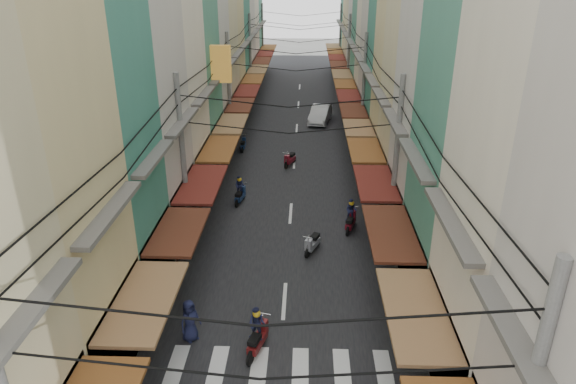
% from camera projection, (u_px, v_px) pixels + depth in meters
% --- Properties ---
extents(ground, '(160.00, 160.00, 0.00)m').
position_uv_depth(ground, '(286.00, 274.00, 22.54)').
color(ground, slate).
rests_on(ground, ground).
extents(road, '(10.00, 80.00, 0.02)m').
position_uv_depth(road, '(296.00, 136.00, 40.82)').
color(road, black).
rests_on(road, ground).
extents(sidewalk_left, '(3.00, 80.00, 0.06)m').
position_uv_depth(sidewalk_left, '(215.00, 135.00, 41.03)').
color(sidewalk_left, gray).
rests_on(sidewalk_left, ground).
extents(sidewalk_right, '(3.00, 80.00, 0.06)m').
position_uv_depth(sidewalk_right, '(378.00, 136.00, 40.60)').
color(sidewalk_right, gray).
rests_on(sidewalk_right, ground).
extents(crosswalk, '(7.55, 2.40, 0.01)m').
position_uv_depth(crosswalk, '(279.00, 372.00, 17.05)').
color(crosswalk, silver).
rests_on(crosswalk, ground).
extents(building_row_left, '(7.80, 67.67, 23.70)m').
position_uv_depth(building_row_left, '(177.00, 9.00, 34.00)').
color(building_row_left, beige).
rests_on(building_row_left, ground).
extents(building_row_right, '(7.80, 68.98, 22.59)m').
position_uv_depth(building_row_right, '(417.00, 16.00, 33.51)').
color(building_row_right, '#397D6A').
rests_on(building_row_right, ground).
extents(utility_poles, '(10.20, 66.13, 8.20)m').
position_uv_depth(utility_poles, '(295.00, 63.00, 33.60)').
color(utility_poles, slate).
rests_on(utility_poles, ground).
extents(white_car, '(5.29, 2.83, 1.77)m').
position_uv_depth(white_car, '(320.00, 122.00, 44.43)').
color(white_car, silver).
rests_on(white_car, ground).
extents(bicycle, '(1.58, 0.98, 1.02)m').
position_uv_depth(bicycle, '(461.00, 287.00, 21.65)').
color(bicycle, black).
rests_on(bicycle, ground).
extents(moving_scooters, '(7.31, 23.13, 1.82)m').
position_uv_depth(moving_scooters, '(284.00, 220.00, 26.23)').
color(moving_scooters, black).
rests_on(moving_scooters, ground).
extents(parked_scooters, '(12.78, 14.12, 0.99)m').
position_uv_depth(parked_scooters, '(400.00, 333.00, 18.23)').
color(parked_scooters, black).
rests_on(parked_scooters, ground).
extents(pedestrians, '(12.41, 14.21, 2.25)m').
position_uv_depth(pedestrians, '(209.00, 253.00, 22.15)').
color(pedestrians, black).
rests_on(pedestrians, ground).
extents(market_umbrella, '(2.13, 2.13, 2.24)m').
position_uv_depth(market_umbrella, '(448.00, 267.00, 19.37)').
color(market_umbrella, '#B2B2B7').
rests_on(market_umbrella, ground).
extents(traffic_sign, '(0.10, 0.64, 2.91)m').
position_uv_depth(traffic_sign, '(411.00, 238.00, 21.18)').
color(traffic_sign, slate).
rests_on(traffic_sign, ground).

